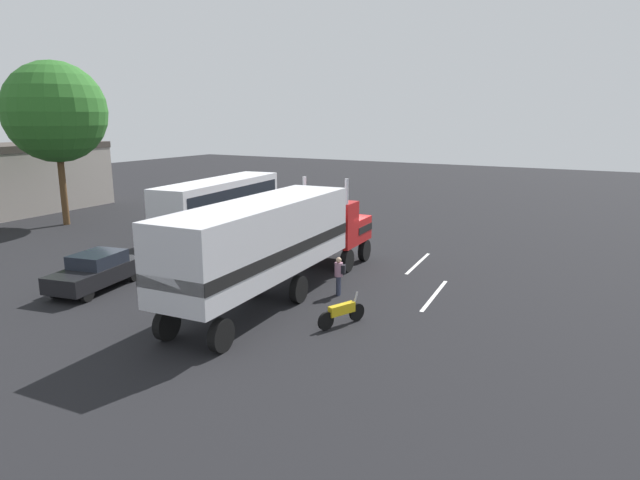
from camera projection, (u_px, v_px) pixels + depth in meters
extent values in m
plane|color=black|center=(344.00, 261.00, 28.31)|extent=(120.00, 120.00, 0.00)
cube|color=silver|center=(418.00, 263.00, 27.90)|extent=(4.40, 0.52, 0.01)
cube|color=silver|center=(435.00, 295.00, 22.92)|extent=(4.40, 0.51, 0.01)
cube|color=#B21919|center=(343.00, 228.00, 28.26)|extent=(1.95, 2.61, 1.20)
cube|color=#B21919|center=(330.00, 224.00, 26.75)|extent=(1.55, 2.58, 2.20)
cube|color=silver|center=(350.00, 225.00, 29.09)|extent=(0.21, 2.10, 1.08)
cube|color=black|center=(343.00, 227.00, 28.25)|extent=(1.95, 2.65, 0.36)
cylinder|color=silver|center=(305.00, 211.00, 26.60)|extent=(0.18, 0.18, 3.40)
cylinder|color=silver|center=(346.00, 215.00, 25.66)|extent=(0.18, 0.18, 3.40)
cube|color=silver|center=(261.00, 238.00, 21.04)|extent=(10.64, 3.24, 2.80)
cube|color=black|center=(261.00, 249.00, 21.14)|extent=(10.64, 3.28, 0.44)
cylinder|color=silver|center=(310.00, 244.00, 27.94)|extent=(1.34, 0.72, 0.64)
cylinder|color=black|center=(326.00, 246.00, 29.25)|extent=(1.12, 0.37, 1.10)
cylinder|color=black|center=(364.00, 250.00, 28.31)|extent=(1.12, 0.37, 1.10)
cylinder|color=black|center=(306.00, 256.00, 27.22)|extent=(1.12, 0.37, 1.10)
cylinder|color=black|center=(347.00, 261.00, 26.29)|extent=(1.12, 0.37, 1.10)
cylinder|color=black|center=(252.00, 282.00, 22.87)|extent=(1.12, 0.37, 1.10)
cylinder|color=black|center=(299.00, 289.00, 21.94)|extent=(1.12, 0.37, 1.10)
cylinder|color=black|center=(167.00, 324.00, 18.26)|extent=(1.12, 0.37, 1.10)
cylinder|color=black|center=(221.00, 335.00, 17.33)|extent=(1.12, 0.37, 1.10)
cylinder|color=#2D3347|center=(338.00, 286.00, 22.80)|extent=(0.18, 0.18, 0.82)
cylinder|color=#2D3347|center=(339.00, 285.00, 22.95)|extent=(0.18, 0.18, 0.82)
cylinder|color=#A5728C|center=(339.00, 269.00, 22.72)|extent=(0.34, 0.34, 0.58)
sphere|color=tan|center=(339.00, 260.00, 22.63)|extent=(0.23, 0.23, 0.23)
cube|color=black|center=(343.00, 269.00, 22.67)|extent=(0.29, 0.22, 0.36)
cube|color=silver|center=(220.00, 203.00, 34.79)|extent=(11.22, 3.81, 2.90)
cube|color=black|center=(220.00, 194.00, 34.66)|extent=(10.57, 3.77, 0.90)
cylinder|color=black|center=(239.00, 214.00, 39.22)|extent=(1.03, 0.39, 1.00)
cylinder|color=black|center=(267.00, 216.00, 38.38)|extent=(1.03, 0.39, 1.00)
cylinder|color=black|center=(170.00, 235.00, 32.19)|extent=(1.03, 0.39, 1.00)
cylinder|color=black|center=(202.00, 238.00, 31.35)|extent=(1.03, 0.39, 1.00)
cube|color=black|center=(96.00, 274.00, 23.62)|extent=(4.66, 2.60, 0.70)
cube|color=#1E232D|center=(98.00, 259.00, 23.67)|extent=(2.38, 2.02, 0.55)
cylinder|color=black|center=(87.00, 294.00, 22.07)|extent=(0.67, 0.34, 0.64)
cylinder|color=black|center=(56.00, 290.00, 22.55)|extent=(0.67, 0.34, 0.64)
cylinder|color=black|center=(134.00, 274.00, 24.85)|extent=(0.67, 0.34, 0.64)
cylinder|color=black|center=(105.00, 271.00, 25.33)|extent=(0.67, 0.34, 0.64)
cylinder|color=black|center=(357.00, 312.00, 20.01)|extent=(0.65, 0.35, 0.66)
cylinder|color=black|center=(326.00, 321.00, 19.13)|extent=(0.65, 0.35, 0.66)
cube|color=gold|center=(342.00, 309.00, 19.51)|extent=(1.11, 0.64, 0.36)
cylinder|color=silver|center=(355.00, 301.00, 19.85)|extent=(0.29, 0.17, 0.69)
cylinder|color=brown|center=(63.00, 187.00, 37.37)|extent=(0.44, 0.44, 5.26)
sphere|color=#296322|center=(55.00, 112.00, 36.28)|extent=(6.64, 6.64, 6.64)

